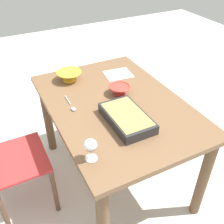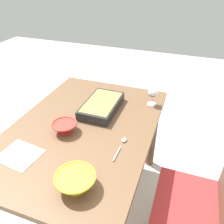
# 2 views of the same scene
# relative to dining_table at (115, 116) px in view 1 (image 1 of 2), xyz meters

# --- Properties ---
(ground_plane) EXTENTS (8.00, 8.00, 0.00)m
(ground_plane) POSITION_rel_dining_table_xyz_m (0.00, 0.00, -0.65)
(ground_plane) COLOR beige
(dining_table) EXTENTS (1.32, 0.91, 0.78)m
(dining_table) POSITION_rel_dining_table_xyz_m (0.00, 0.00, 0.00)
(dining_table) COLOR brown
(dining_table) RESTS_ON ground_plane
(chair) EXTENTS (0.45, 0.40, 0.94)m
(chair) POSITION_rel_dining_table_xyz_m (0.10, 0.82, -0.14)
(chair) COLOR #B22D2D
(chair) RESTS_ON ground_plane
(wine_glass) EXTENTS (0.07, 0.07, 0.14)m
(wine_glass) POSITION_rel_dining_table_xyz_m (-0.43, 0.37, 0.22)
(wine_glass) COLOR white
(wine_glass) RESTS_ON dining_table
(casserole_dish) EXTENTS (0.39, 0.23, 0.07)m
(casserole_dish) POSITION_rel_dining_table_xyz_m (-0.23, 0.04, 0.16)
(casserole_dish) COLOR #262628
(casserole_dish) RESTS_ON dining_table
(mixing_bowl) EXTENTS (0.20, 0.20, 0.08)m
(mixing_bowl) POSITION_rel_dining_table_xyz_m (0.45, 0.18, 0.17)
(mixing_bowl) COLOR yellow
(mixing_bowl) RESTS_ON dining_table
(small_bowl) EXTENTS (0.16, 0.16, 0.07)m
(small_bowl) POSITION_rel_dining_table_xyz_m (0.09, -0.08, 0.16)
(small_bowl) COLOR red
(small_bowl) RESTS_ON dining_table
(serving_spoon) EXTENTS (0.21, 0.03, 0.01)m
(serving_spoon) POSITION_rel_dining_table_xyz_m (0.09, 0.30, 0.13)
(serving_spoon) COLOR silver
(serving_spoon) RESTS_ON dining_table
(napkin) EXTENTS (0.21, 0.24, 0.00)m
(napkin) POSITION_rel_dining_table_xyz_m (0.37, -0.22, 0.13)
(napkin) COLOR #B2CCB7
(napkin) RESTS_ON dining_table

